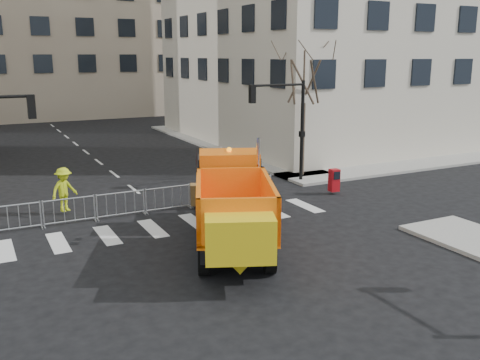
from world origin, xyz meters
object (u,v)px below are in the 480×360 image
worker (64,190)px  cop_a (260,189)px  cop_b (222,191)px  newspaper_box (334,180)px  cop_c (217,187)px  plow_truck (232,203)px

worker → cop_a: bearing=-52.6°
cop_b → newspaper_box: 6.00m
newspaper_box → cop_a: bearing=-163.6°
cop_b → cop_c: bearing=-38.7°
cop_a → cop_b: size_ratio=1.27×
cop_b → worker: (-6.36, 2.29, 0.30)m
plow_truck → worker: (-4.61, 6.86, -0.56)m
cop_b → worker: worker is taller
plow_truck → worker: 8.29m
plow_truck → cop_b: plow_truck is taller
cop_a → newspaper_box: bearing=-178.2°
cop_b → cop_c: size_ratio=0.86×
cop_b → plow_truck: bearing=97.9°
cop_b → worker: bearing=9.0°
cop_c → worker: worker is taller
cop_c → newspaper_box: cop_c is taller
worker → cop_b: bearing=-48.4°
cop_c → cop_b: bearing=41.7°
plow_truck → newspaper_box: size_ratio=8.97×
cop_a → cop_b: 1.71m
plow_truck → cop_a: plow_truck is taller
plow_truck → cop_c: 5.16m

